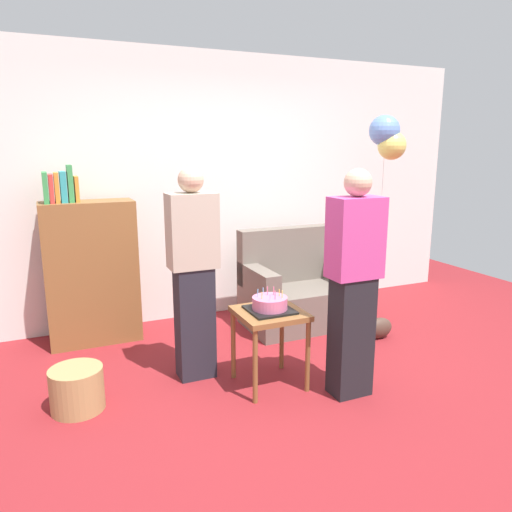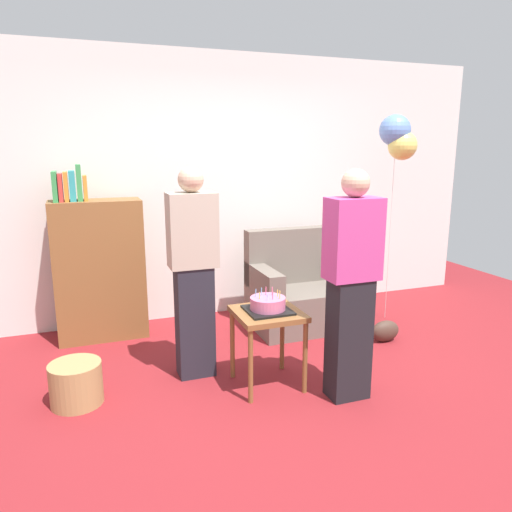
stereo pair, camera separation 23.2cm
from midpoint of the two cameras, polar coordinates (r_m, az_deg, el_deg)
The scene contains 11 objects.
ground_plane at distance 3.70m, azimuth 4.16°, elevation -15.94°, with size 8.00×8.00×0.00m, color maroon.
wall_back at distance 5.16m, azimuth -6.44°, elevation 7.97°, with size 6.00×0.10×2.70m, color silver.
couch at distance 4.94m, azimuth 3.60°, elevation -4.12°, with size 1.10×0.70×0.96m.
bookshelf at distance 4.68m, azimuth -20.17°, elevation -1.59°, with size 0.80×0.36×1.62m.
side_table at distance 3.63m, azimuth -0.23°, elevation -7.80°, with size 0.48×0.48×0.59m.
birthday_cake at distance 3.58m, azimuth -0.23°, elevation -5.72°, with size 0.32×0.32×0.17m.
person_blowing_candles at distance 3.71m, azimuth -9.12°, elevation -2.07°, with size 0.36×0.22×1.63m.
person_holding_cake at distance 3.45m, azimuth 9.47°, elevation -3.25°, with size 0.36×0.22×1.63m.
wicker_basket at distance 3.69m, azimuth -22.02°, elevation -14.29°, with size 0.36×0.36×0.30m, color #A88451.
handbag at distance 4.74m, azimuth 12.83°, elevation -8.26°, with size 0.28×0.14×0.20m, color #473328.
balloon_bunch at distance 5.07m, azimuth 13.90°, elevation 13.37°, with size 0.35×0.34×2.07m.
Camera 1 is at (-1.65, -2.81, 1.77)m, focal length 34.10 mm.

